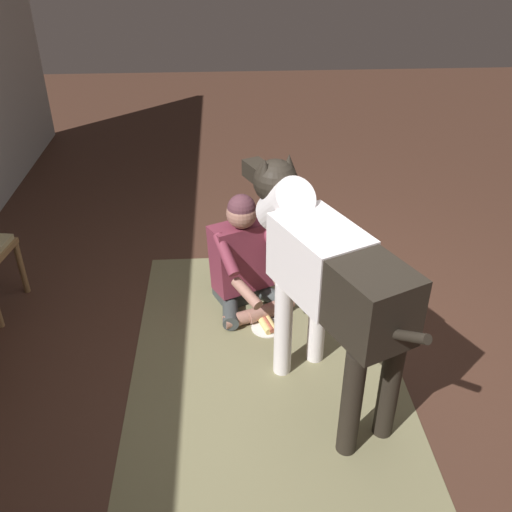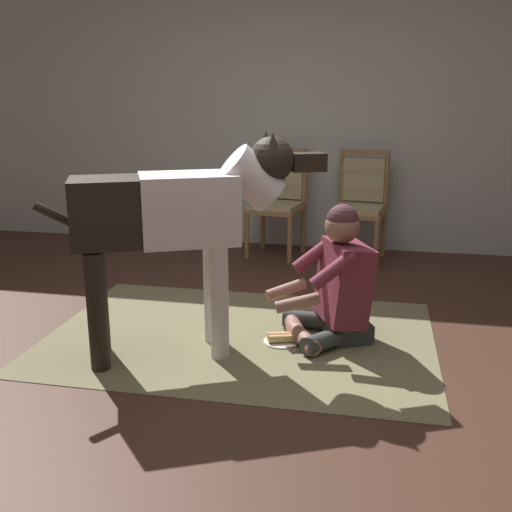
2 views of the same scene
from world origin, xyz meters
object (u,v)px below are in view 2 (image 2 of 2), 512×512
dining_chair_left_of_pair (279,197)px  large_dog (178,216)px  hot_dog_on_plate (281,339)px  dining_chair_right_of_pair (360,200)px  person_sitting_on_floor (336,285)px

dining_chair_left_of_pair → large_dog: size_ratio=0.65×
dining_chair_left_of_pair → large_dog: (-0.18, -2.34, 0.28)m
large_dog → hot_dog_on_plate: size_ratio=6.78×
large_dog → dining_chair_left_of_pair: bearing=85.5°
dining_chair_left_of_pair → large_dog: bearing=-94.5°
dining_chair_left_of_pair → dining_chair_right_of_pair: bearing=0.0°
dining_chair_right_of_pair → large_dog: size_ratio=0.65×
dining_chair_right_of_pair → hot_dog_on_plate: bearing=-100.5°
hot_dog_on_plate → large_dog: bearing=-155.5°
large_dog → hot_dog_on_plate: bearing=24.5°
dining_chair_right_of_pair → person_sitting_on_floor: bearing=-92.1°
person_sitting_on_floor → large_dog: size_ratio=0.57×
dining_chair_left_of_pair → hot_dog_on_plate: (0.37, -2.09, -0.52)m
hot_dog_on_plate → person_sitting_on_floor: bearing=24.5°
large_dog → hot_dog_on_plate: large_dog is taller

